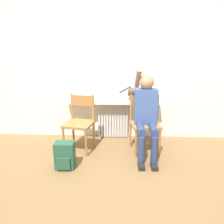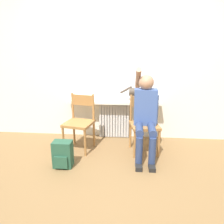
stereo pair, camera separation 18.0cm
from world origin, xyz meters
The scene contains 10 objects.
ground_plane centered at (0.00, 0.00, 0.00)m, with size 12.00×12.00×0.00m, color brown.
wall_with_window centered at (0.00, 1.23, 1.35)m, with size 7.00×0.06×2.70m.
radiator centered at (0.00, 1.15, 0.33)m, with size 0.55×0.08×0.67m.
windowsill centered at (0.00, 1.09, 0.69)m, with size 1.67×0.23×0.05m.
window_glass centered at (0.00, 1.20, 1.40)m, with size 1.60×0.01×1.38m.
chair_left centered at (-0.51, 0.61, 0.47)m, with size 0.50×0.50×0.90m.
chair_right centered at (0.51, 0.61, 0.47)m, with size 0.49×0.49×0.90m.
person centered at (0.52, 0.49, 0.70)m, with size 0.36×1.03×1.34m.
cat centered at (0.43, 1.06, 0.87)m, with size 0.54×0.14×0.27m.
backpack centered at (-0.62, 0.00, 0.18)m, with size 0.26×0.21×0.38m.
Camera 2 is at (0.31, -2.66, 1.58)m, focal length 35.00 mm.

